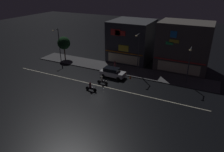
# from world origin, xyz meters

# --- Properties ---
(ground_plane) EXTENTS (140.00, 140.00, 0.00)m
(ground_plane) POSITION_xyz_m (0.00, 0.00, 0.00)
(ground_plane) COLOR black
(lane_divider_stripe) EXTENTS (33.19, 0.16, 0.01)m
(lane_divider_stripe) POSITION_xyz_m (0.00, 0.00, 0.01)
(lane_divider_stripe) COLOR beige
(lane_divider_stripe) RESTS_ON ground
(sidewalk_far) EXTENTS (34.93, 4.56, 0.14)m
(sidewalk_far) POSITION_xyz_m (0.00, 7.66, 0.07)
(sidewalk_far) COLOR #4C4C4F
(sidewalk_far) RESTS_ON ground
(storefront_left_block) EXTENTS (9.10, 6.79, 8.77)m
(storefront_left_block) POSITION_xyz_m (10.48, 13.26, 4.38)
(storefront_left_block) COLOR #56514C
(storefront_left_block) RESTS_ON ground
(storefront_center_block) EXTENTS (8.22, 8.45, 8.13)m
(storefront_center_block) POSITION_xyz_m (-0.00, 14.09, 4.06)
(storefront_center_block) COLOR #383A3F
(storefront_center_block) RESTS_ON ground
(streetlamp_west) EXTENTS (0.44, 1.64, 6.57)m
(streetlamp_west) POSITION_xyz_m (-12.93, 6.55, 4.05)
(streetlamp_west) COLOR #47494C
(streetlamp_west) RESTS_ON sidewalk_far
(streetlamp_mid) EXTENTS (0.44, 1.64, 7.15)m
(streetlamp_mid) POSITION_xyz_m (3.89, 7.15, 4.36)
(streetlamp_mid) COLOR #47494C
(streetlamp_mid) RESTS_ON sidewalk_far
(streetlamp_east) EXTENTS (0.44, 1.64, 6.01)m
(streetlamp_east) POSITION_xyz_m (12.41, 6.78, 3.76)
(streetlamp_east) COLOR #47494C
(streetlamp_east) RESTS_ON sidewalk_far
(pedestrian_on_sidewalk) EXTENTS (0.36, 0.36, 1.76)m
(pedestrian_on_sidewalk) POSITION_xyz_m (-0.37, 6.88, 0.96)
(pedestrian_on_sidewalk) COLOR brown
(pedestrian_on_sidewalk) RESTS_ON sidewalk_far
(street_tree) EXTENTS (2.64, 2.64, 4.71)m
(street_tree) POSITION_xyz_m (-12.58, 7.79, 3.51)
(street_tree) COLOR #473323
(street_tree) RESTS_ON sidewalk_far
(parked_car_near_kerb) EXTENTS (4.30, 1.98, 1.67)m
(parked_car_near_kerb) POSITION_xyz_m (0.57, 3.95, 0.87)
(parked_car_near_kerb) COLOR silver
(parked_car_near_kerb) RESTS_ON ground
(motorcycle_lead) EXTENTS (1.90, 0.60, 1.52)m
(motorcycle_lead) POSITION_xyz_m (-0.07, -2.10, 0.63)
(motorcycle_lead) COLOR black
(motorcycle_lead) RESTS_ON ground
(motorcycle_following) EXTENTS (1.90, 0.60, 1.52)m
(motorcycle_following) POSITION_xyz_m (0.39, 0.66, 0.63)
(motorcycle_following) COLOR black
(motorcycle_following) RESTS_ON ground
(traffic_cone) EXTENTS (0.36, 0.36, 0.55)m
(traffic_cone) POSITION_xyz_m (3.56, 4.80, 0.28)
(traffic_cone) COLOR orange
(traffic_cone) RESTS_ON ground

